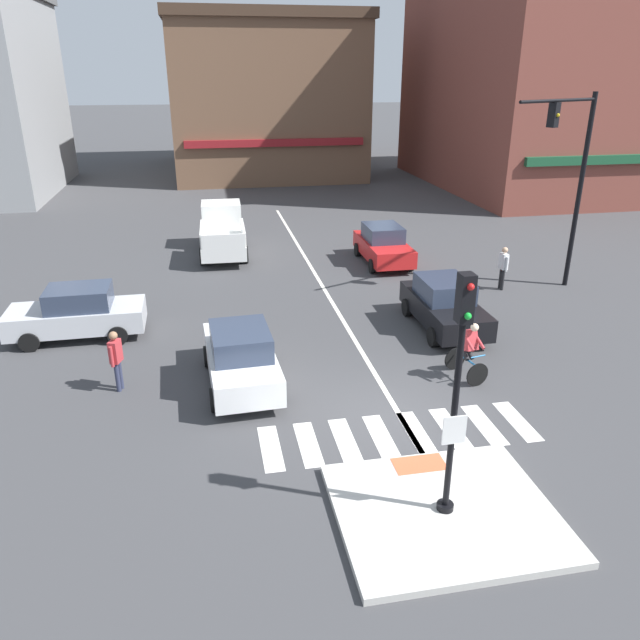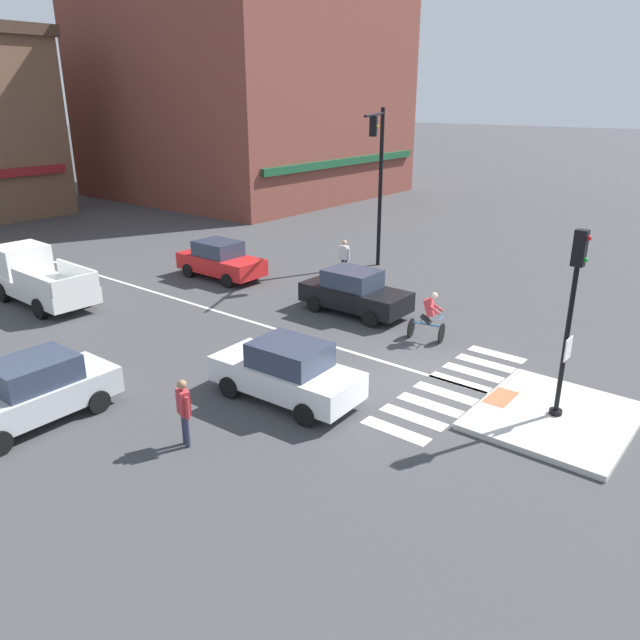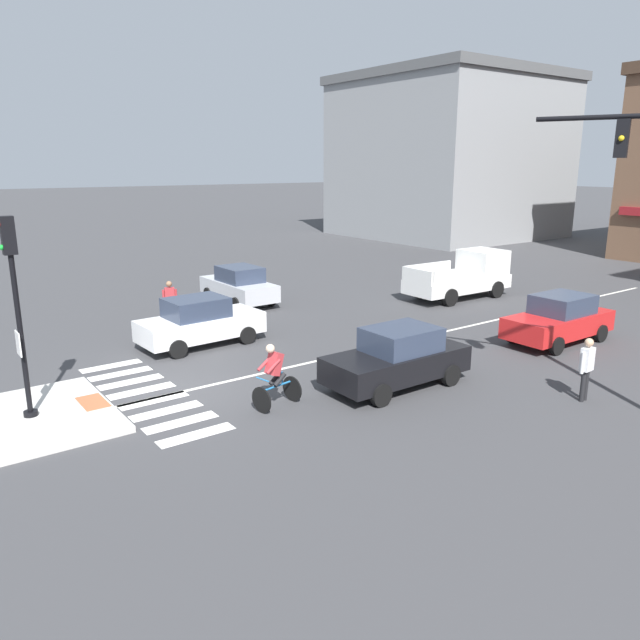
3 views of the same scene
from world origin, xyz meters
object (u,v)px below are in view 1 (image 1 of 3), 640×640
at_px(car_black_eastbound_mid, 444,304).
at_px(pickup_truck_white_westbound_distant, 222,231).
at_px(cyclist, 469,350).
at_px(car_red_eastbound_far, 383,245).
at_px(traffic_light_mast, 572,168).
at_px(signal_pole, 458,377).
at_px(pedestrian_at_curb_left, 116,356).
at_px(car_silver_cross_left, 77,313).
at_px(car_white_westbound_near, 241,357).
at_px(pedestrian_waiting_far_side, 503,265).

height_order(car_black_eastbound_mid, pickup_truck_white_westbound_distant, pickup_truck_white_westbound_distant).
distance_m(pickup_truck_white_westbound_distant, cyclist, 15.12).
bearing_deg(car_red_eastbound_far, traffic_light_mast, -38.83).
bearing_deg(signal_pole, cyclist, 62.49).
relative_size(signal_pole, pedestrian_at_curb_left, 2.79).
xyz_separation_m(signal_pole, pickup_truck_white_westbound_distant, (-3.29, 19.03, -1.98)).
bearing_deg(car_red_eastbound_far, cyclist, -94.22).
xyz_separation_m(traffic_light_mast, cyclist, (-6.37, -6.35, -3.70)).
xyz_separation_m(pickup_truck_white_westbound_distant, cyclist, (5.96, -13.90, -0.11)).
bearing_deg(pickup_truck_white_westbound_distant, car_silver_cross_left, -118.62).
relative_size(traffic_light_mast, car_white_westbound_near, 1.71).
relative_size(car_black_eastbound_mid, cyclist, 2.44).
relative_size(traffic_light_mast, car_red_eastbound_far, 1.74).
relative_size(car_red_eastbound_far, pickup_truck_white_westbound_distant, 0.80).
bearing_deg(pedestrian_at_curb_left, car_black_eastbound_mid, 13.31).
xyz_separation_m(car_black_eastbound_mid, cyclist, (-0.68, -3.49, 0.06)).
bearing_deg(signal_pole, pedestrian_waiting_far_side, 59.38).
distance_m(car_black_eastbound_mid, pedestrian_waiting_far_side, 4.78).
xyz_separation_m(car_red_eastbound_far, car_white_westbound_near, (-6.85, -9.99, 0.00)).
distance_m(car_silver_cross_left, pedestrian_at_curb_left, 4.14).
xyz_separation_m(traffic_light_mast, car_silver_cross_left, (-17.21, -1.40, -3.76)).
bearing_deg(traffic_light_mast, car_black_eastbound_mid, -153.28).
relative_size(car_white_westbound_near, pedestrian_waiting_far_side, 2.50).
distance_m(car_silver_cross_left, car_black_eastbound_mid, 11.61).
relative_size(signal_pole, car_red_eastbound_far, 1.13).
distance_m(car_silver_cross_left, cyclist, 11.92).
distance_m(car_red_eastbound_far, pedestrian_waiting_far_side, 5.47).
bearing_deg(car_white_westbound_near, car_silver_cross_left, 139.39).
xyz_separation_m(pickup_truck_white_westbound_distant, pedestrian_at_curb_left, (-3.28, -12.76, 0.00)).
bearing_deg(car_black_eastbound_mid, signal_pole, -111.26).
relative_size(car_silver_cross_left, car_red_eastbound_far, 1.00).
bearing_deg(signal_pole, pickup_truck_white_westbound_distant, 99.80).
bearing_deg(traffic_light_mast, cyclist, -135.08).
bearing_deg(car_silver_cross_left, pedestrian_at_curb_left, -67.22).
xyz_separation_m(car_red_eastbound_far, pedestrian_waiting_far_side, (3.49, -4.21, 0.17)).
height_order(signal_pole, car_red_eastbound_far, signal_pole).
bearing_deg(car_silver_cross_left, traffic_light_mast, 4.65).
bearing_deg(pedestrian_at_curb_left, signal_pole, -43.67).
height_order(car_silver_cross_left, car_black_eastbound_mid, same).
xyz_separation_m(signal_pole, car_silver_cross_left, (-8.17, 10.08, -2.15)).
bearing_deg(pedestrian_waiting_far_side, pedestrian_at_curb_left, -157.92).
relative_size(car_white_westbound_near, cyclist, 2.48).
bearing_deg(cyclist, pedestrian_at_curb_left, 172.96).
relative_size(car_black_eastbound_mid, pedestrian_at_curb_left, 2.46).
height_order(car_silver_cross_left, car_red_eastbound_far, same).
height_order(car_red_eastbound_far, pickup_truck_white_westbound_distant, pickup_truck_white_westbound_distant).
height_order(traffic_light_mast, pedestrian_at_curb_left, traffic_light_mast).
bearing_deg(pickup_truck_white_westbound_distant, car_white_westbound_near, -90.41).
bearing_deg(pedestrian_at_curb_left, pedestrian_waiting_far_side, 22.08).
relative_size(traffic_light_mast, car_black_eastbound_mid, 1.74).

